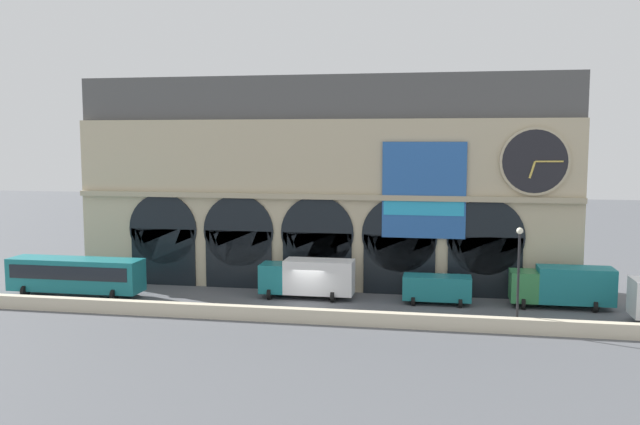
% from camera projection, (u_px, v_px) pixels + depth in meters
% --- Properties ---
extents(ground_plane, '(200.00, 200.00, 0.00)m').
position_uv_depth(ground_plane, '(305.00, 305.00, 51.12)').
color(ground_plane, '#54565B').
extents(quay_parapet_wall, '(90.00, 0.70, 1.00)m').
position_uv_depth(quay_parapet_wall, '(292.00, 315.00, 46.36)').
color(quay_parapet_wall, beige).
rests_on(quay_parapet_wall, ground).
extents(station_building, '(42.26, 5.66, 17.98)m').
position_uv_depth(station_building, '(323.00, 185.00, 57.62)').
color(station_building, '#BCAD8C').
rests_on(station_building, ground).
extents(bus_west, '(11.00, 3.25, 3.10)m').
position_uv_depth(bus_west, '(76.00, 275.00, 53.86)').
color(bus_west, '#19727A').
rests_on(bus_west, ground).
extents(box_truck_center, '(7.50, 2.91, 3.12)m').
position_uv_depth(box_truck_center, '(308.00, 277.00, 53.31)').
color(box_truck_center, '#19727A').
rests_on(box_truck_center, ground).
extents(van_mideast, '(5.20, 2.48, 2.20)m').
position_uv_depth(van_mideast, '(437.00, 288.00, 51.49)').
color(van_mideast, '#19727A').
rests_on(van_mideast, ground).
extents(box_truck_east, '(7.50, 2.91, 3.12)m').
position_uv_depth(box_truck_east, '(563.00, 286.00, 50.22)').
color(box_truck_east, '#2D7A42').
rests_on(box_truck_east, ground).
extents(street_lamp_quayside, '(0.44, 0.44, 6.90)m').
position_uv_depth(street_lamp_quayside, '(519.00, 265.00, 44.02)').
color(street_lamp_quayside, black).
rests_on(street_lamp_quayside, ground).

